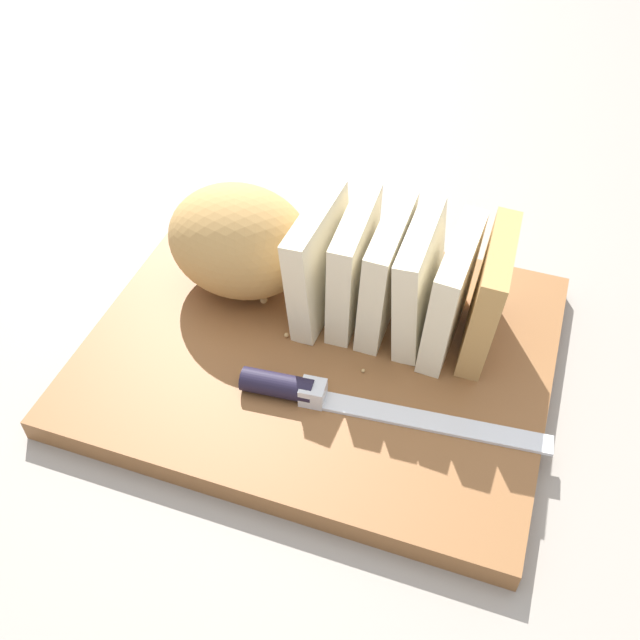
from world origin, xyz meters
TOP-DOWN VIEW (x-y plane):
  - ground_plane at (0.00, 0.00)m, footprint 3.00×3.00m
  - cutting_board at (0.00, 0.00)m, footprint 0.41×0.33m
  - bread_loaf at (-0.02, 0.05)m, footprint 0.30×0.12m
  - bread_knife at (0.02, -0.06)m, footprint 0.25×0.03m
  - crumb_near_knife at (0.01, 0.02)m, footprint 0.01×0.01m
  - crumb_near_loaf at (-0.03, -0.00)m, footprint 0.00×0.00m
  - crumb_stray_left at (-0.06, 0.04)m, footprint 0.01×0.01m
  - crumb_stray_right at (0.04, -0.02)m, footprint 0.00×0.00m

SIDE VIEW (x-z plane):
  - ground_plane at x=0.00m, z-range 0.00..0.00m
  - cutting_board at x=0.00m, z-range 0.00..0.02m
  - crumb_stray_right at x=0.04m, z-range 0.02..0.02m
  - crumb_near_loaf at x=-0.03m, z-range 0.02..0.03m
  - crumb_near_knife at x=0.01m, z-range 0.02..0.03m
  - crumb_stray_left at x=-0.06m, z-range 0.02..0.03m
  - bread_knife at x=0.02m, z-range 0.02..0.04m
  - bread_loaf at x=-0.02m, z-range 0.02..0.13m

